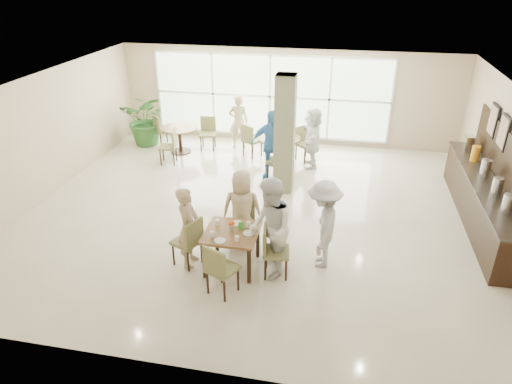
% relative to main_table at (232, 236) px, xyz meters
% --- Properties ---
extents(ground, '(10.00, 10.00, 0.00)m').
position_rel_main_table_xyz_m(ground, '(0.06, 2.11, -0.66)').
color(ground, beige).
rests_on(ground, ground).
extents(room_shell, '(10.00, 10.00, 10.00)m').
position_rel_main_table_xyz_m(room_shell, '(0.06, 2.11, 1.05)').
color(room_shell, white).
rests_on(room_shell, ground).
extents(window_bank, '(7.00, 0.04, 7.00)m').
position_rel_main_table_xyz_m(window_bank, '(-0.44, 6.57, 0.74)').
color(window_bank, silver).
rests_on(window_bank, ground).
extents(column, '(0.45, 0.45, 2.80)m').
position_rel_main_table_xyz_m(column, '(0.46, 3.31, 0.74)').
color(column, '#6E7652').
rests_on(column, ground).
extents(main_table, '(0.94, 0.94, 0.75)m').
position_rel_main_table_xyz_m(main_table, '(0.00, 0.00, 0.00)').
color(main_table, brown).
rests_on(main_table, ground).
extents(round_table_left, '(1.05, 1.05, 0.75)m').
position_rel_main_table_xyz_m(round_table_left, '(-2.83, 5.18, -0.09)').
color(round_table_left, brown).
rests_on(round_table_left, ground).
extents(round_table_right, '(1.13, 1.13, 0.75)m').
position_rel_main_table_xyz_m(round_table_right, '(0.11, 4.90, -0.08)').
color(round_table_right, brown).
rests_on(round_table_right, ground).
extents(chairs_main_table, '(2.19, 2.01, 0.95)m').
position_rel_main_table_xyz_m(chairs_main_table, '(-0.00, -0.03, -0.18)').
color(chairs_main_table, olive).
rests_on(chairs_main_table, ground).
extents(chairs_table_left, '(1.97, 1.85, 0.95)m').
position_rel_main_table_xyz_m(chairs_table_left, '(-2.82, 5.15, -0.18)').
color(chairs_table_left, olive).
rests_on(chairs_table_left, ground).
extents(chairs_table_right, '(2.14, 1.88, 0.95)m').
position_rel_main_table_xyz_m(chairs_table_right, '(0.07, 4.84, -0.18)').
color(chairs_table_right, olive).
rests_on(chairs_table_right, ground).
extents(tabletop_clutter, '(0.75, 0.82, 0.21)m').
position_rel_main_table_xyz_m(tabletop_clutter, '(0.01, -0.02, 0.15)').
color(tabletop_clutter, white).
rests_on(tabletop_clutter, main_table).
extents(buffet_counter, '(0.64, 4.70, 1.95)m').
position_rel_main_table_xyz_m(buffet_counter, '(4.76, 2.61, -0.10)').
color(buffet_counter, black).
rests_on(buffet_counter, ground).
extents(framed_art_a, '(0.05, 0.55, 0.70)m').
position_rel_main_table_xyz_m(framed_art_a, '(5.00, 3.11, 1.19)').
color(framed_art_a, black).
rests_on(framed_art_a, ground).
extents(framed_art_b, '(0.05, 0.55, 0.70)m').
position_rel_main_table_xyz_m(framed_art_b, '(5.00, 3.91, 1.19)').
color(framed_art_b, black).
rests_on(framed_art_b, ground).
extents(potted_plant, '(1.48, 1.48, 1.56)m').
position_rel_main_table_xyz_m(potted_plant, '(-3.99, 5.61, 0.13)').
color(potted_plant, '#2D6227').
rests_on(potted_plant, ground).
extents(teen_left, '(0.37, 0.56, 1.53)m').
position_rel_main_table_xyz_m(teen_left, '(-0.78, -0.04, 0.11)').
color(teen_left, tan).
rests_on(teen_left, ground).
extents(teen_far, '(0.81, 0.51, 1.56)m').
position_rel_main_table_xyz_m(teen_far, '(0.01, 0.79, 0.12)').
color(teen_far, tan).
rests_on(teen_far, ground).
extents(teen_right, '(0.92, 1.05, 1.83)m').
position_rel_main_table_xyz_m(teen_right, '(0.69, -0.04, 0.26)').
color(teen_right, white).
rests_on(teen_right, ground).
extents(teen_standing, '(0.63, 1.08, 1.66)m').
position_rel_main_table_xyz_m(teen_standing, '(1.57, 0.41, 0.18)').
color(teen_standing, '#B3B3B5').
rests_on(teen_standing, ground).
extents(adult_a, '(1.08, 0.67, 1.78)m').
position_rel_main_table_xyz_m(adult_a, '(0.04, 3.95, 0.23)').
color(adult_a, '#4085C2').
rests_on(adult_a, ground).
extents(adult_b, '(0.84, 1.57, 1.61)m').
position_rel_main_table_xyz_m(adult_b, '(0.99, 4.90, 0.15)').
color(adult_b, white).
rests_on(adult_b, ground).
extents(adult_standing, '(0.64, 0.49, 1.60)m').
position_rel_main_table_xyz_m(adult_standing, '(-1.25, 5.88, 0.14)').
color(adult_standing, tan).
rests_on(adult_standing, ground).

